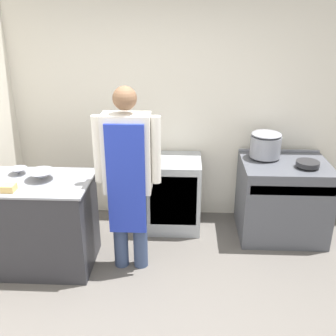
{
  "coord_description": "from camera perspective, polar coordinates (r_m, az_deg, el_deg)",
  "views": [
    {
      "loc": [
        0.19,
        -2.29,
        2.4
      ],
      "look_at": [
        0.03,
        1.16,
        0.99
      ],
      "focal_mm": 42.0,
      "sensor_mm": 36.0,
      "label": 1
    }
  ],
  "objects": [
    {
      "name": "stock_pot",
      "position": [
        4.42,
        13.98,
        3.39
      ],
      "size": [
        0.33,
        0.33,
        0.28
      ],
      "color": "gray",
      "rests_on": "stove"
    },
    {
      "name": "prep_counter",
      "position": [
        4.05,
        -18.18,
        -7.67
      ],
      "size": [
        1.06,
        0.69,
        0.91
      ],
      "color": "#2D2D33",
      "rests_on": "ground_plane"
    },
    {
      "name": "plastic_tub",
      "position": [
        3.71,
        -22.1,
        -2.69
      ],
      "size": [
        0.11,
        0.11,
        0.06
      ],
      "color": "#D8B266",
      "rests_on": "prep_counter"
    },
    {
      "name": "stove",
      "position": [
        4.57,
        16.18,
        -4.28
      ],
      "size": [
        0.93,
        0.76,
        0.88
      ],
      "color": "#4C4F56",
      "rests_on": "ground_plane"
    },
    {
      "name": "fridge_unit",
      "position": [
        4.54,
        0.89,
        -3.68
      ],
      "size": [
        0.6,
        0.59,
        0.83
      ],
      "color": "#A8ADB2",
      "rests_on": "ground_plane"
    },
    {
      "name": "saute_pan",
      "position": [
        4.31,
        19.61,
        0.6
      ],
      "size": [
        0.24,
        0.24,
        0.05
      ],
      "color": "#262628",
      "rests_on": "stove"
    },
    {
      "name": "mixing_bowl",
      "position": [
        3.85,
        -17.94,
        -1.01
      ],
      "size": [
        0.26,
        0.26,
        0.09
      ],
      "color": "gray",
      "rests_on": "prep_counter"
    },
    {
      "name": "small_bowl",
      "position": [
        4.06,
        -20.89,
        -0.41
      ],
      "size": [
        0.17,
        0.17,
        0.06
      ],
      "color": "gray",
      "rests_on": "prep_counter"
    },
    {
      "name": "wall_back",
      "position": [
        4.56,
        0.14,
        8.89
      ],
      "size": [
        8.0,
        0.05,
        2.7
      ],
      "color": "silver",
      "rests_on": "ground_plane"
    },
    {
      "name": "person_cook",
      "position": [
        3.59,
        -5.88,
        -0.51
      ],
      "size": [
        0.61,
        0.24,
        1.8
      ],
      "color": "#38476B",
      "rests_on": "ground_plane"
    }
  ]
}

